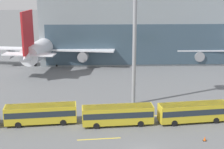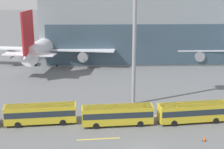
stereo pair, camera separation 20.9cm
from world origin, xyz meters
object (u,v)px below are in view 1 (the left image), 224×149
object	(u,v)px
shuttle_bus_1	(41,113)
floodlight_mast	(135,20)
airliner_at_gate_near	(46,46)
shuttle_bus_3	(193,111)
shuttle_bus_2	(118,114)
traffic_cone_0	(205,139)

from	to	relation	value
shuttle_bus_1	floodlight_mast	world-z (taller)	floodlight_mast
airliner_at_gate_near	shuttle_bus_3	bearing A→B (deg)	-134.21
shuttle_bus_1	shuttle_bus_3	size ratio (longest dim) A/B	1.00
shuttle_bus_2	traffic_cone_0	size ratio (longest dim) A/B	16.20
airliner_at_gate_near	shuttle_bus_2	bearing A→B (deg)	-148.05
shuttle_bus_3	floodlight_mast	distance (m)	18.48
airliner_at_gate_near	shuttle_bus_1	xyz separation A→B (m)	(4.91, -38.24, -3.58)
shuttle_bus_2	traffic_cone_0	distance (m)	13.78
shuttle_bus_1	traffic_cone_0	distance (m)	25.55
airliner_at_gate_near	shuttle_bus_2	world-z (taller)	airliner_at_gate_near
traffic_cone_0	shuttle_bus_3	bearing A→B (deg)	90.20
airliner_at_gate_near	traffic_cone_0	size ratio (longest dim) A/B	51.76
airliner_at_gate_near	shuttle_bus_3	size ratio (longest dim) A/B	3.18
floodlight_mast	shuttle_bus_3	bearing A→B (deg)	-44.20
shuttle_bus_1	shuttle_bus_3	distance (m)	24.55
shuttle_bus_2	shuttle_bus_3	world-z (taller)	same
shuttle_bus_1	floodlight_mast	bearing A→B (deg)	23.01
airliner_at_gate_near	shuttle_bus_2	size ratio (longest dim) A/B	3.20
shuttle_bus_3	shuttle_bus_2	bearing A→B (deg)	176.52
floodlight_mast	traffic_cone_0	xyz separation A→B (m)	(8.91, -15.45, -15.20)
shuttle_bus_1	shuttle_bus_3	bearing A→B (deg)	-5.88
shuttle_bus_1	floodlight_mast	xyz separation A→B (m)	(15.66, 8.62, 13.70)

